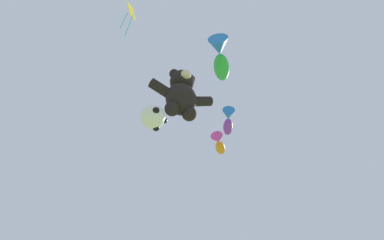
{
  "coord_description": "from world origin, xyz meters",
  "views": [
    {
      "loc": [
        -0.86,
        -1.85,
        1.0
      ],
      "look_at": [
        1.47,
        3.93,
        7.46
      ],
      "focal_mm": 24.0,
      "sensor_mm": 36.0,
      "label": 1
    }
  ],
  "objects": [
    {
      "name": "fish_kite_tangerine",
      "position": [
        4.89,
        8.17,
        10.88
      ],
      "size": [
        1.5,
        1.7,
        0.7
      ],
      "color": "orange"
    },
    {
      "name": "soccer_ball_kite",
      "position": [
        0.03,
        3.44,
        6.55
      ],
      "size": [
        0.82,
        0.81,
        0.75
      ],
      "color": "white"
    },
    {
      "name": "diamond_kite",
      "position": [
        -1.77,
        3.71,
        13.25
      ],
      "size": [
        0.67,
        0.81,
        2.8
      ],
      "color": "yellow"
    },
    {
      "name": "fish_kite_violet",
      "position": [
        4.25,
        5.9,
        10.37
      ],
      "size": [
        1.26,
        1.82,
        0.61
      ],
      "color": "purple"
    },
    {
      "name": "teddy_bear_kite",
      "position": [
        0.9,
        3.5,
        8.2
      ],
      "size": [
        2.39,
        1.05,
        2.43
      ],
      "color": "black"
    },
    {
      "name": "fish_kite_emerald",
      "position": [
        2.36,
        2.92,
        10.67
      ],
      "size": [
        1.74,
        2.13,
        0.84
      ],
      "color": "green"
    }
  ]
}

